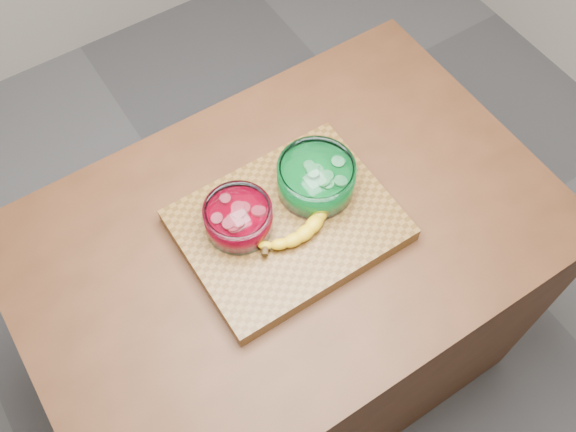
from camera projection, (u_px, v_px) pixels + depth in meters
ground at (288, 359)px, 2.19m from camera, size 3.50×3.50×0.00m
counter at (288, 308)px, 1.80m from camera, size 1.20×0.80×0.90m
cutting_board at (288, 225)px, 1.39m from camera, size 0.45×0.35×0.04m
bowl_red at (238, 218)px, 1.34m from camera, size 0.14×0.14×0.07m
bowl_green at (316, 178)px, 1.39m from camera, size 0.17×0.17×0.08m
banana at (295, 215)px, 1.37m from camera, size 0.24×0.16×0.04m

